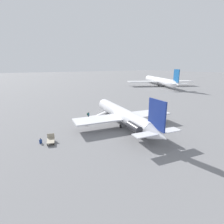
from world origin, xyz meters
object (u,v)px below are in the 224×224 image
airplane_far_center (159,81)px  boarding_stairs (95,117)px  luggage_cart (51,140)px  airplane_main (124,115)px  passenger (88,115)px  suitcase (41,141)px

airplane_far_center → boarding_stairs: (-38.94, 62.13, -2.58)m
luggage_cart → airplane_far_center: bearing=-41.8°
airplane_main → airplane_far_center: size_ratio=0.58×
passenger → airplane_far_center: bearing=40.5°
passenger → suitcase: size_ratio=1.98×
passenger → airplane_main: bearing=-51.1°
airplane_far_center → boarding_stairs: size_ratio=11.21×
boarding_stairs → luggage_cart: (-8.32, 11.74, 0.08)m
airplane_main → passenger: size_ratio=15.48×
airplane_main → suitcase: (-0.06, 15.85, -1.80)m
passenger → luggage_cart: passenger is taller
passenger → suitcase: (-7.53, 11.55, -0.67)m
luggage_cart → passenger: bearing=-35.4°
airplane_far_center → luggage_cart: size_ratio=19.15×
luggage_cart → suitcase: (0.72, 1.37, -0.13)m
boarding_stairs → luggage_cart: size_ratio=1.71×
airplane_main → luggage_cart: (-0.78, 14.48, -1.67)m
suitcase → passenger: bearing=-56.9°
airplane_far_center → luggage_cart: bearing=148.3°
suitcase → airplane_far_center: bearing=-58.3°
boarding_stairs → airplane_far_center: bearing=41.1°
luggage_cart → suitcase: bearing=78.0°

